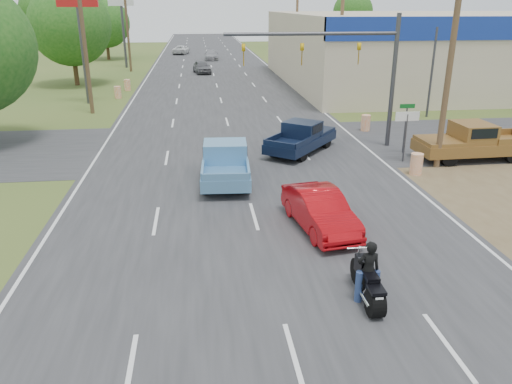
{
  "coord_description": "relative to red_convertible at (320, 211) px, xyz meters",
  "views": [
    {
      "loc": [
        -1.91,
        -8.93,
        7.42
      ],
      "look_at": [
        -0.02,
        7.14,
        1.3
      ],
      "focal_mm": 35.0,
      "sensor_mm": 36.0,
      "label": 1
    }
  ],
  "objects": [
    {
      "name": "barrel_3",
      "position": [
        -10.36,
        31.33,
        -0.19
      ],
      "size": [
        0.56,
        0.56,
        1.0
      ],
      "primitive_type": "cylinder",
      "color": "orange",
      "rests_on": "ground"
    },
    {
      "name": "barrel_0",
      "position": [
        5.84,
        5.33,
        -0.19
      ],
      "size": [
        0.56,
        0.56,
        1.0
      ],
      "primitive_type": "cylinder",
      "color": "orange",
      "rests_on": "ground"
    },
    {
      "name": "utility_pole_1",
      "position": [
        7.34,
        6.33,
        4.62
      ],
      "size": [
        2.0,
        0.28,
        10.0
      ],
      "color": "#4C3823",
      "rests_on": "ground"
    },
    {
      "name": "signal_mast",
      "position": [
        3.67,
        10.33,
        4.11
      ],
      "size": [
        9.12,
        0.4,
        7.0
      ],
      "color": "#3F3F44",
      "rests_on": "ground"
    },
    {
      "name": "motorcycle",
      "position": [
        0.17,
        -4.67,
        -0.16
      ],
      "size": [
        0.73,
        2.36,
        1.2
      ],
      "rotation": [
        0.0,
        0.0,
        -0.01
      ],
      "color": "black",
      "rests_on": "ground"
    },
    {
      "name": "distant_car_silver",
      "position": [
        -1.86,
        57.31,
        -0.04
      ],
      "size": [
        1.87,
        4.54,
        1.31
      ],
      "primitive_type": "imported",
      "rotation": [
        0.0,
        0.0,
        -0.01
      ],
      "color": "#99999D",
      "rests_on": "ground"
    },
    {
      "name": "distant_car_white",
      "position": [
        -6.29,
        66.48,
        -0.05
      ],
      "size": [
        2.81,
        4.91,
        1.29
      ],
      "primitive_type": "imported",
      "rotation": [
        0.0,
        0.0,
        2.99
      ],
      "color": "silver",
      "rests_on": "ground"
    },
    {
      "name": "blue_pickup",
      "position": [
        -2.95,
        5.65,
        0.19
      ],
      "size": [
        2.31,
        5.39,
        1.75
      ],
      "rotation": [
        0.0,
        0.0,
        -0.05
      ],
      "color": "black",
      "rests_on": "ground"
    },
    {
      "name": "dirt_verge",
      "position": [
        8.84,
        3.33,
        -0.69
      ],
      "size": [
        8.0,
        18.0,
        0.01
      ],
      "primitive_type": "cube",
      "color": "brown",
      "rests_on": "ground"
    },
    {
      "name": "red_convertible",
      "position": [
        0.0,
        0.0,
        0.0
      ],
      "size": [
        2.13,
        4.4,
        1.39
      ],
      "primitive_type": "imported",
      "rotation": [
        0.0,
        0.0,
        0.16
      ],
      "color": "#A1070C",
      "rests_on": "ground"
    },
    {
      "name": "utility_pole_6",
      "position": [
        -11.66,
        45.33,
        4.62
      ],
      "size": [
        2.0,
        0.28,
        10.0
      ],
      "color": "#4C3823",
      "rests_on": "ground"
    },
    {
      "name": "barrel_2",
      "position": [
        -10.66,
        27.33,
        -0.19
      ],
      "size": [
        0.56,
        0.56,
        1.0
      ],
      "primitive_type": "cylinder",
      "color": "orange",
      "rests_on": "ground"
    },
    {
      "name": "pole_sign_left_near",
      "position": [
        -12.66,
        25.33,
        6.48
      ],
      "size": [
        3.0,
        0.35,
        9.2
      ],
      "color": "#3F3F44",
      "rests_on": "ground"
    },
    {
      "name": "tree_2",
      "position": [
        -16.36,
        59.33,
        4.26
      ],
      "size": [
        6.72,
        6.72,
        8.32
      ],
      "color": "#422D19",
      "rests_on": "ground"
    },
    {
      "name": "rider",
      "position": [
        0.17,
        -4.6,
        0.13
      ],
      "size": [
        0.61,
        0.4,
        1.65
      ],
      "primitive_type": "imported",
      "rotation": [
        0.0,
        0.0,
        3.13
      ],
      "color": "black",
      "rests_on": "ground"
    },
    {
      "name": "tree_5",
      "position": [
        27.84,
        88.33,
        5.19
      ],
      "size": [
        7.98,
        7.98,
        9.88
      ],
      "color": "#422D19",
      "rests_on": "ground"
    },
    {
      "name": "distant_car_grey",
      "position": [
        -3.42,
        42.69,
        0.0
      ],
      "size": [
        2.27,
        4.31,
        1.4
      ],
      "primitive_type": "imported",
      "rotation": [
        0.0,
        0.0,
        0.16
      ],
      "color": "#57575C",
      "rests_on": "ground"
    },
    {
      "name": "ground",
      "position": [
        -2.16,
        -6.67,
        -0.69
      ],
      "size": [
        200.0,
        200.0,
        0.0
      ],
      "primitive_type": "plane",
      "color": "#3C5522",
      "rests_on": "ground"
    },
    {
      "name": "barrel_1",
      "position": [
        6.24,
        13.83,
        -0.19
      ],
      "size": [
        0.56,
        0.56,
        1.0
      ],
      "primitive_type": "cylinder",
      "color": "orange",
      "rests_on": "ground"
    },
    {
      "name": "cross_road",
      "position": [
        -2.16,
        11.33,
        -0.69
      ],
      "size": [
        120.0,
        10.0,
        0.02
      ],
      "primitive_type": "cube",
      "color": "#2D2D30",
      "rests_on": "ground"
    },
    {
      "name": "tree_6",
      "position": [
        -32.16,
        88.33,
        5.81
      ],
      "size": [
        8.82,
        8.82,
        10.92
      ],
      "color": "#422D19",
      "rests_on": "ground"
    },
    {
      "name": "navy_pickup",
      "position": [
        1.37,
        9.71,
        0.13
      ],
      "size": [
        4.56,
        5.05,
        1.64
      ],
      "rotation": [
        0.0,
        0.0,
        -0.67
      ],
      "color": "black",
      "rests_on": "ground"
    },
    {
      "name": "utility_pole_5",
      "position": [
        -11.66,
        21.33,
        4.62
      ],
      "size": [
        2.0,
        0.28,
        10.0
      ],
      "color": "#4C3823",
      "rests_on": "ground"
    },
    {
      "name": "lane_sign",
      "position": [
        6.04,
        7.33,
        1.21
      ],
      "size": [
        1.2,
        0.08,
        2.52
      ],
      "color": "#3F3F44",
      "rests_on": "ground"
    },
    {
      "name": "street_name_sign",
      "position": [
        6.64,
        8.83,
        0.91
      ],
      "size": [
        0.8,
        0.08,
        2.61
      ],
      "color": "#3F3F44",
      "rests_on": "ground"
    },
    {
      "name": "tree_1",
      "position": [
        -15.66,
        35.33,
        4.88
      ],
      "size": [
        7.56,
        7.56,
        9.36
      ],
      "color": "#422D19",
      "rests_on": "ground"
    },
    {
      "name": "main_road",
      "position": [
        -2.16,
        33.33,
        -0.68
      ],
      "size": [
        15.0,
        180.0,
        0.02
      ],
      "primitive_type": "cube",
      "color": "#2D2D30",
      "rests_on": "ground"
    },
    {
      "name": "pole_sign_left_far",
      "position": [
        -12.66,
        49.33,
        6.48
      ],
      "size": [
        3.0,
        0.35,
        9.2
      ],
      "color": "#3F3F44",
      "rests_on": "ground"
    },
    {
      "name": "utility_pole_2",
      "position": [
        7.34,
        24.33,
        4.62
      ],
      "size": [
        2.0,
        0.28,
        10.0
      ],
      "color": "#4C3823",
      "rests_on": "ground"
    },
    {
      "name": "brown_pickup",
      "position": [
        9.52,
        7.33,
        0.25
      ],
      "size": [
        5.72,
        2.35,
        1.87
      ],
      "rotation": [
        0.0,
        0.0,
        1.6
      ],
      "color": "black",
      "rests_on": "ground"
    },
    {
      "name": "utility_pole_3",
      "position": [
        7.34,
        42.33,
        4.62
      ],
      "size": [
        2.0,
        0.28,
        10.0
      ],
      "color": "#4C3823",
      "rests_on": "ground"
    }
  ]
}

